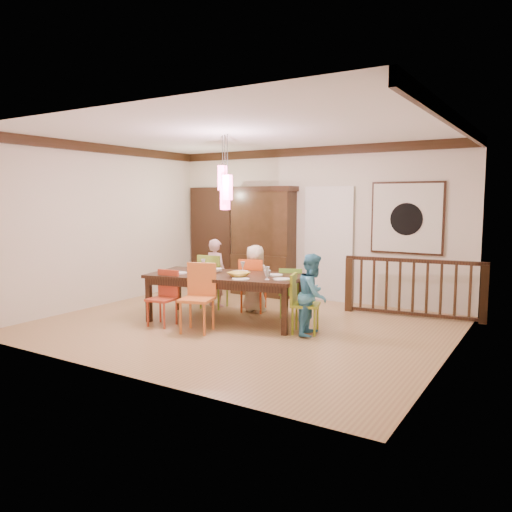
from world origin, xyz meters
The scene contains 37 objects.
floor centered at (0.00, 0.00, 0.00)m, with size 6.00×6.00×0.00m, color #9D754C.
ceiling centered at (0.00, 0.00, 2.90)m, with size 6.00×6.00×0.00m, color white.
wall_back centered at (0.00, 2.50, 1.45)m, with size 6.00×6.00×0.00m, color beige.
wall_left centered at (-3.00, 0.00, 1.45)m, with size 5.00×5.00×0.00m, color beige.
wall_right centered at (3.00, 0.00, 1.45)m, with size 5.00×5.00×0.00m, color beige.
crown_molding centered at (0.00, 0.00, 2.82)m, with size 6.00×5.00×0.16m, color black, non-canonical shape.
panel_door centered at (-2.40, 2.45, 1.05)m, with size 1.04×0.07×2.24m, color black.
white_doorway centered at (0.35, 2.46, 1.05)m, with size 0.97×0.05×2.22m, color silver.
painting centered at (1.80, 2.46, 1.60)m, with size 1.25×0.06×1.25m.
pendant_cluster centered at (-0.37, 0.11, 2.11)m, with size 0.27×0.21×1.14m.
dining_table centered at (-0.37, 0.11, 0.68)m, with size 2.56×1.53×0.75m.
chair_far_left centered at (-1.12, 0.81, 0.55)m, with size 0.49×0.49×0.96m.
chair_far_mid centered at (-0.36, 0.92, 0.53)m, with size 0.51×0.51×0.92m.
chair_far_right centered at (0.37, 0.90, 0.47)m, with size 0.49×0.49×0.82m.
chair_near_left centered at (-1.03, -0.63, 0.48)m, with size 0.41×0.41×0.84m.
chair_near_mid centered at (-0.35, -0.64, 0.57)m, with size 0.56×0.56×0.99m.
chair_end_right centered at (1.02, 0.12, 0.49)m, with size 0.48×0.48×0.86m.
china_hutch centered at (-0.98, 2.30, 1.09)m, with size 1.37×0.46×2.17m.
balustrade centered at (2.08, 1.95, 0.50)m, with size 2.25×0.35×0.96m.
person_far_left centered at (-1.16, 0.92, 0.61)m, with size 0.44×0.29×1.22m, color beige.
person_far_mid centered at (-0.32, 0.92, 0.58)m, with size 0.56×0.37×1.15m, color beige.
person_end_right centered at (1.14, 0.11, 0.58)m, with size 0.56×0.44×1.16m, color #4496C0.
serving_bowl centered at (-0.03, -0.03, 0.79)m, with size 0.32×0.32×0.08m, color gold.
small_bowl centered at (-0.62, 0.19, 0.78)m, with size 0.20×0.20×0.06m, color white.
cup_left centered at (-0.80, -0.09, 0.80)m, with size 0.11×0.11×0.09m, color silver.
cup_right centered at (0.30, 0.26, 0.80)m, with size 0.11×0.11×0.10m, color silver.
plate_far_left centered at (-1.06, 0.38, 0.76)m, with size 0.26×0.26×0.01m, color white.
plate_far_mid centered at (-0.30, 0.43, 0.76)m, with size 0.26×0.26×0.01m, color white.
plate_far_right centered at (0.35, 0.40, 0.76)m, with size 0.26×0.26×0.01m, color white.
plate_near_left centered at (-1.06, -0.19, 0.76)m, with size 0.26×0.26×0.01m, color white.
plate_near_mid centered at (0.11, -0.19, 0.76)m, with size 0.26×0.26×0.01m, color white.
plate_end_right centered at (0.64, 0.11, 0.76)m, with size 0.26×0.26×0.01m, color white.
wine_glass_a centered at (-0.93, 0.27, 0.84)m, with size 0.08×0.08×0.19m, color #590C19, non-canonical shape.
wine_glass_b centered at (-0.17, 0.30, 0.84)m, with size 0.08×0.08×0.19m, color silver, non-canonical shape.
wine_glass_c centered at (-0.49, -0.15, 0.84)m, with size 0.08×0.08×0.19m, color #590C19, non-canonical shape.
wine_glass_d centered at (0.45, 0.00, 0.84)m, with size 0.08×0.08×0.19m, color silver, non-canonical shape.
napkin centered at (-0.45, -0.28, 0.76)m, with size 0.18×0.14×0.01m, color #D83359.
Camera 1 is at (4.09, -6.24, 1.92)m, focal length 35.00 mm.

